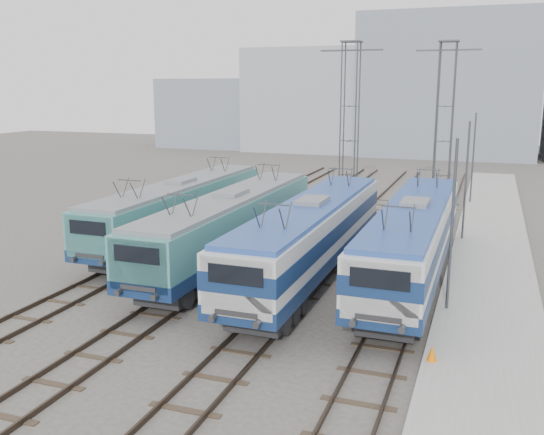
{
  "coord_description": "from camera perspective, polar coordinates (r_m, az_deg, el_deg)",
  "views": [
    {
      "loc": [
        9.79,
        -21.68,
        8.88
      ],
      "look_at": [
        -0.57,
        7.0,
        2.28
      ],
      "focal_mm": 40.0,
      "sensor_mm": 36.0,
      "label": 1
    }
  ],
  "objects": [
    {
      "name": "locomotive_far_right",
      "position": [
        28.29,
        13.14,
        -1.59
      ],
      "size": [
        2.83,
        17.9,
        3.37
      ],
      "color": "navy",
      "rests_on": "ground"
    },
    {
      "name": "mast_rear",
      "position": [
        48.0,
        18.39,
        5.16
      ],
      "size": [
        0.12,
        0.12,
        7.0
      ],
      "primitive_type": "cylinder",
      "color": "#3F4247",
      "rests_on": "ground"
    },
    {
      "name": "locomotive_far_left",
      "position": [
        35.06,
        -8.7,
        1.02
      ],
      "size": [
        2.73,
        17.26,
        3.25
      ],
      "color": "navy",
      "rests_on": "ground"
    },
    {
      "name": "locomotive_center_left",
      "position": [
        30.44,
        -3.96,
        -0.51
      ],
      "size": [
        2.78,
        17.54,
        3.3
      ],
      "color": "navy",
      "rests_on": "ground"
    },
    {
      "name": "catenary_tower_east",
      "position": [
        45.85,
        15.92,
        8.96
      ],
      "size": [
        4.5,
        1.2,
        12.0
      ],
      "color": "#3F4247",
      "rests_on": "ground"
    },
    {
      "name": "mast_mid",
      "position": [
        36.1,
        17.77,
        3.06
      ],
      "size": [
        0.12,
        0.12,
        7.0
      ],
      "primitive_type": "cylinder",
      "color": "#3F4247",
      "rests_on": "ground"
    },
    {
      "name": "building_far_west",
      "position": [
        92.74,
        -5.64,
        9.76
      ],
      "size": [
        14.0,
        10.0,
        10.0
      ],
      "primitive_type": "cube",
      "color": "gray",
      "rests_on": "ground"
    },
    {
      "name": "building_west",
      "position": [
        87.01,
        4.07,
        10.95
      ],
      "size": [
        18.0,
        12.0,
        14.0
      ],
      "primitive_type": "cube",
      "color": "#99A0AB",
      "rests_on": "ground"
    },
    {
      "name": "platform",
      "position": [
        30.94,
        19.85,
        -4.93
      ],
      "size": [
        4.0,
        70.0,
        0.3
      ],
      "primitive_type": "cube",
      "color": "#9E9E99",
      "rests_on": "ground"
    },
    {
      "name": "safety_cone",
      "position": [
        20.44,
        14.83,
        -12.25
      ],
      "size": [
        0.33,
        0.33,
        0.51
      ],
      "primitive_type": "cone",
      "color": "orange",
      "rests_on": "platform"
    },
    {
      "name": "locomotive_center_right",
      "position": [
        28.01,
        3.68,
        -1.42
      ],
      "size": [
        2.84,
        17.94,
        3.37
      ],
      "color": "navy",
      "rests_on": "ground"
    },
    {
      "name": "mast_front",
      "position": [
        24.31,
        16.55,
        -1.09
      ],
      "size": [
        0.12,
        0.12,
        7.0
      ],
      "primitive_type": "cylinder",
      "color": "#3F4247",
      "rests_on": "ground"
    },
    {
      "name": "ground",
      "position": [
        25.39,
        -4.21,
        -8.29
      ],
      "size": [
        160.0,
        160.0,
        0.0
      ],
      "primitive_type": "plane",
      "color": "#514C47"
    },
    {
      "name": "catenary_tower_west",
      "position": [
        44.82,
        7.32,
        9.26
      ],
      "size": [
        4.5,
        1.2,
        12.0
      ],
      "color": "#3F4247",
      "rests_on": "ground"
    },
    {
      "name": "building_center",
      "position": [
        83.88,
        16.26,
        11.82
      ],
      "size": [
        22.0,
        14.0,
        18.0
      ],
      "primitive_type": "cube",
      "color": "gray",
      "rests_on": "ground"
    }
  ]
}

